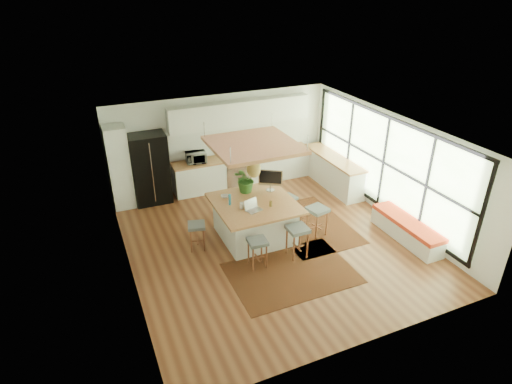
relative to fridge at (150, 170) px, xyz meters
name	(u,v)px	position (x,y,z in m)	size (l,w,h in m)	color
floor	(272,240)	(2.17, -3.17, -0.93)	(7.00, 7.00, 0.00)	#5D2E1A
ceiling	(274,132)	(2.17, -3.17, 1.78)	(7.00, 7.00, 0.00)	white
wall_back	(221,140)	(2.17, 0.33, 0.42)	(6.50, 6.50, 0.00)	white
wall_front	(369,281)	(2.17, -6.67, 0.42)	(6.50, 6.50, 0.00)	white
wall_left	(124,219)	(-1.08, -3.17, 0.42)	(7.00, 7.00, 0.00)	white
wall_right	(390,167)	(5.42, -3.17, 0.42)	(7.00, 7.00, 0.00)	white
window_wall	(389,165)	(5.39, -3.17, 0.47)	(0.10, 6.20, 2.60)	black
pantry	(119,168)	(-0.78, 0.01, 0.20)	(0.55, 0.60, 2.25)	silver
back_counter_base	(243,170)	(2.72, 0.01, -0.49)	(4.20, 0.60, 0.88)	silver
back_counter_top	(243,156)	(2.72, 0.01, -0.03)	(4.24, 0.64, 0.05)	#A6643A
backsplash	(239,138)	(2.72, 0.31, 0.43)	(4.20, 0.02, 0.80)	white
upper_cabinets	(241,113)	(2.72, 0.15, 1.22)	(4.20, 0.34, 0.70)	silver
range	(235,170)	(2.47, 0.01, -0.43)	(0.76, 0.62, 1.00)	#A5A5AA
right_counter_base	(333,172)	(5.10, -1.17, -0.49)	(0.60, 2.50, 0.88)	silver
right_counter_top	(334,157)	(5.10, -1.17, -0.03)	(0.64, 2.54, 0.05)	#A6643A
window_bench	(406,230)	(5.12, -4.37, -0.68)	(0.52, 2.00, 0.50)	silver
ceiling_panel	(254,156)	(1.87, -2.77, 1.12)	(1.86, 1.86, 0.80)	#A6643A
rug_near	(291,273)	(2.01, -4.47, -0.92)	(2.60, 1.80, 0.01)	black
rug_right	(309,225)	(3.33, -2.90, -0.92)	(1.80, 2.60, 0.01)	black
fridge	(150,170)	(0.00, 0.00, 0.00)	(0.97, 0.76, 1.94)	black
island	(255,220)	(1.86, -2.84, -0.46)	(1.85, 1.85, 0.93)	#A6643A
stool_near_left	(257,252)	(1.45, -3.94, -0.57)	(0.39, 0.39, 0.67)	#51585A
stool_near_right	(297,242)	(2.41, -3.94, -0.57)	(0.44, 0.44, 0.74)	#51585A
stool_right_front	(317,222)	(3.26, -3.35, -0.57)	(0.44, 0.44, 0.74)	#51585A
stool_right_back	(288,206)	(2.99, -2.37, -0.57)	(0.37, 0.37, 0.63)	#51585A
stool_left_side	(197,235)	(0.46, -2.78, -0.57)	(0.38, 0.38, 0.65)	#51585A
laptop	(254,206)	(1.70, -3.20, 0.12)	(0.35, 0.37, 0.26)	#A5A5AA
monitor	(270,181)	(2.46, -2.42, 0.26)	(0.60, 0.21, 0.55)	#A5A5AA
microwave	(196,156)	(1.30, 0.01, 0.19)	(0.56, 0.31, 0.38)	#A5A5AA
island_plant	(246,182)	(1.90, -2.23, 0.27)	(0.60, 0.67, 0.52)	#1E4C19
island_bowl	(225,196)	(1.32, -2.32, 0.03)	(0.19, 0.19, 0.05)	beige
island_bottle_0	(231,201)	(1.31, -2.74, 0.10)	(0.07, 0.07, 0.19)	teal
island_bottle_1	(241,205)	(1.46, -2.99, 0.10)	(0.07, 0.07, 0.19)	white
island_bottle_2	(270,202)	(2.11, -3.14, 0.10)	(0.07, 0.07, 0.19)	olive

